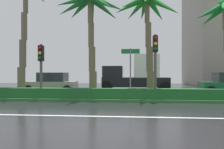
# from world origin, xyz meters

# --- Properties ---
(ground_plane) EXTENTS (90.00, 42.00, 0.10)m
(ground_plane) POSITION_xyz_m (0.00, 9.00, -0.05)
(ground_plane) COLOR black
(near_lane_divider_stripe) EXTENTS (81.00, 0.14, 0.01)m
(near_lane_divider_stripe) POSITION_xyz_m (0.00, 2.00, 0.00)
(near_lane_divider_stripe) COLOR white
(near_lane_divider_stripe) RESTS_ON ground_plane
(median_strip) EXTENTS (85.50, 4.00, 0.15)m
(median_strip) POSITION_xyz_m (0.00, 8.00, 0.07)
(median_strip) COLOR #2D6B33
(median_strip) RESTS_ON ground_plane
(median_hedge) EXTENTS (76.50, 0.70, 0.60)m
(median_hedge) POSITION_xyz_m (0.00, 6.60, 0.45)
(median_hedge) COLOR #1E6028
(median_hedge) RESTS_ON median_strip
(palm_tree_mid_left) EXTENTS (3.87, 3.77, 8.26)m
(palm_tree_mid_left) POSITION_xyz_m (-6.87, 8.50, 6.51)
(palm_tree_mid_left) COLOR brown
(palm_tree_mid_left) RESTS_ON median_strip
(palm_tree_centre_left) EXTENTS (4.85, 4.77, 7.09)m
(palm_tree_centre_left) POSITION_xyz_m (-2.11, 8.14, 5.81)
(palm_tree_centre_left) COLOR brown
(palm_tree_centre_left) RESTS_ON median_strip
(palm_tree_centre) EXTENTS (4.53, 4.66, 7.08)m
(palm_tree_centre) POSITION_xyz_m (1.70, 8.44, 5.77)
(palm_tree_centre) COLOR brown
(palm_tree_centre) RESTS_ON median_strip
(traffic_signal_median_left) EXTENTS (0.28, 0.43, 3.27)m
(traffic_signal_median_left) POSITION_xyz_m (-4.85, 6.57, 2.40)
(traffic_signal_median_left) COLOR #4C4C47
(traffic_signal_median_left) RESTS_ON median_strip
(traffic_signal_median_right) EXTENTS (0.28, 0.43, 3.76)m
(traffic_signal_median_right) POSITION_xyz_m (2.05, 6.55, 2.74)
(traffic_signal_median_right) COLOR #4C4C47
(traffic_signal_median_right) RESTS_ON median_strip
(street_name_sign) EXTENTS (1.10, 0.08, 3.00)m
(street_name_sign) POSITION_xyz_m (0.61, 6.83, 2.08)
(street_name_sign) COLOR slate
(street_name_sign) RESTS_ON median_strip
(car_in_traffic_leading) EXTENTS (4.30, 2.02, 1.72)m
(car_in_traffic_leading) POSITION_xyz_m (-6.14, 11.79, 0.83)
(car_in_traffic_leading) COLOR gray
(car_in_traffic_leading) RESTS_ON ground_plane
(box_truck_lead) EXTENTS (6.40, 2.64, 3.46)m
(box_truck_lead) POSITION_xyz_m (1.17, 14.95, 1.55)
(box_truck_lead) COLOR black
(box_truck_lead) RESTS_ON ground_plane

